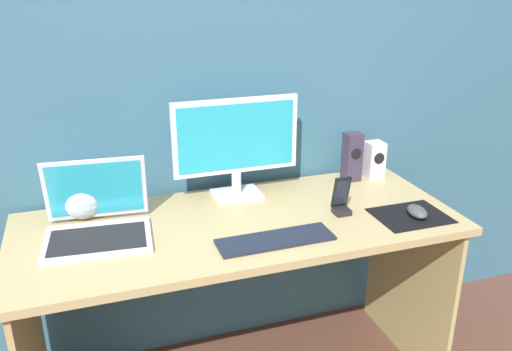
% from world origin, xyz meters
% --- Properties ---
extents(wall_back, '(6.00, 0.04, 2.50)m').
position_xyz_m(wall_back, '(0.00, 0.36, 1.25)').
color(wall_back, '#356379').
rests_on(wall_back, ground_plane).
extents(desk, '(1.52, 0.62, 0.72)m').
position_xyz_m(desk, '(0.00, 0.00, 0.58)').
color(desk, tan).
rests_on(desk, ground_plane).
extents(monitor, '(0.47, 0.14, 0.38)m').
position_xyz_m(monitor, '(0.05, 0.21, 0.93)').
color(monitor, white).
rests_on(monitor, desk).
extents(speaker_right, '(0.07, 0.07, 0.15)m').
position_xyz_m(speaker_right, '(0.65, 0.22, 0.80)').
color(speaker_right, silver).
rests_on(speaker_right, desk).
extents(speaker_near_monitor, '(0.07, 0.07, 0.20)m').
position_xyz_m(speaker_near_monitor, '(0.54, 0.22, 0.82)').
color(speaker_near_monitor, '#372E41').
rests_on(speaker_near_monitor, desk).
extents(laptop, '(0.35, 0.31, 0.24)m').
position_xyz_m(laptop, '(-0.46, 0.04, 0.77)').
color(laptop, silver).
rests_on(laptop, desk).
extents(fishbowl, '(0.16, 0.16, 0.16)m').
position_xyz_m(fishbowl, '(-0.50, 0.21, 0.80)').
color(fishbowl, silver).
rests_on(fishbowl, desk).
extents(keyboard_external, '(0.38, 0.12, 0.01)m').
position_xyz_m(keyboard_external, '(0.07, -0.18, 0.73)').
color(keyboard_external, '#1C212F').
rests_on(keyboard_external, desk).
extents(mousepad, '(0.25, 0.20, 0.00)m').
position_xyz_m(mousepad, '(0.58, -0.15, 0.73)').
color(mousepad, black).
rests_on(mousepad, desk).
extents(mouse, '(0.08, 0.11, 0.04)m').
position_xyz_m(mouse, '(0.60, -0.17, 0.74)').
color(mouse, '#454644').
rests_on(mouse, mousepad).
extents(phone_in_dock, '(0.06, 0.06, 0.14)m').
position_xyz_m(phone_in_dock, '(0.36, -0.05, 0.77)').
color(phone_in_dock, black).
rests_on(phone_in_dock, desk).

